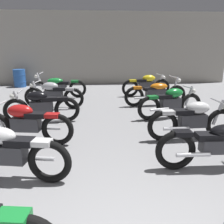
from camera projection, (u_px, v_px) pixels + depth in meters
back_wall at (99, 49)px, 12.65m from camera, size 13.43×0.24×3.60m
motorcycle_left_row_1 at (6, 152)px, 3.71m from camera, size 1.95×0.58×0.88m
motorcycle_left_row_2 at (26, 123)px, 5.08m from camera, size 1.96×0.53×0.88m
motorcycle_left_row_3 at (41, 106)px, 6.51m from camera, size 1.97×0.48×0.88m
motorcycle_left_row_4 at (53, 94)px, 8.02m from camera, size 1.96×0.56×0.88m
motorcycle_left_row_5 at (58, 86)px, 9.61m from camera, size 2.17×0.68×0.97m
motorcycle_right_row_1 at (222, 143)px, 4.07m from camera, size 2.17×0.68×0.97m
motorcycle_right_row_2 at (193, 119)px, 5.33m from camera, size 1.97×0.48×0.88m
motorcycle_right_row_3 at (171, 102)px, 6.91m from camera, size 1.95×0.65×0.88m
motorcycle_right_row_4 at (156, 92)px, 8.34m from camera, size 2.17×0.68×0.97m
motorcycle_right_row_5 at (146, 85)px, 9.88m from camera, size 1.97×0.50×0.88m
oil_drum at (20, 78)px, 12.04m from camera, size 0.59×0.59×0.85m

